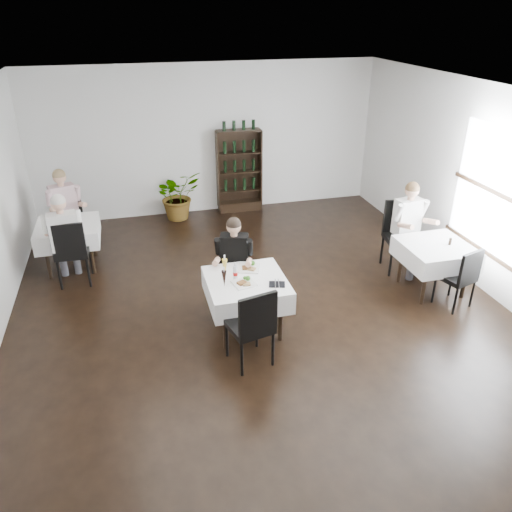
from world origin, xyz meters
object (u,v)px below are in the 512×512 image
at_px(wine_shelf, 239,172).
at_px(main_table, 246,289).
at_px(potted_tree, 178,195).
at_px(diner_main, 234,258).

distance_m(wine_shelf, main_table, 4.41).
distance_m(potted_tree, diner_main, 3.67).
bearing_deg(main_table, diner_main, 94.15).
height_order(wine_shelf, potted_tree, wine_shelf).
xyz_separation_m(wine_shelf, diner_main, (-0.94, -3.75, -0.04)).
bearing_deg(potted_tree, diner_main, -84.05).
height_order(main_table, potted_tree, potted_tree).
bearing_deg(potted_tree, wine_shelf, 5.08).
xyz_separation_m(main_table, potted_tree, (-0.42, 4.20, -0.12)).
bearing_deg(main_table, wine_shelf, 78.22).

